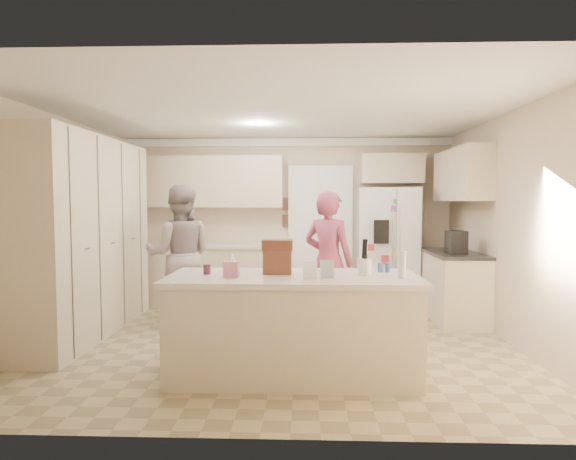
{
  "coord_description": "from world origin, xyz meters",
  "views": [
    {
      "loc": [
        0.31,
        -5.43,
        1.6
      ],
      "look_at": [
        0.1,
        0.35,
        1.25
      ],
      "focal_mm": 30.0,
      "sensor_mm": 36.0,
      "label": 1
    }
  ],
  "objects_px": {
    "coffee_maker": "(456,242)",
    "teen_girl": "(328,262)",
    "dollhouse_body": "(277,262)",
    "teen_boy": "(180,255)",
    "refrigerator": "(392,247)",
    "utensil_crock": "(365,267)",
    "island_base": "(293,328)",
    "tissue_box": "(231,269)"
  },
  "relations": [
    {
      "from": "coffee_maker",
      "to": "teen_girl",
      "type": "height_order",
      "value": "teen_girl"
    },
    {
      "from": "coffee_maker",
      "to": "dollhouse_body",
      "type": "height_order",
      "value": "coffee_maker"
    },
    {
      "from": "coffee_maker",
      "to": "teen_girl",
      "type": "bearing_deg",
      "value": -165.52
    },
    {
      "from": "teen_boy",
      "to": "dollhouse_body",
      "type": "bearing_deg",
      "value": 118.94
    },
    {
      "from": "refrigerator",
      "to": "utensil_crock",
      "type": "distance_m",
      "value": 3.12
    },
    {
      "from": "island_base",
      "to": "coffee_maker",
      "type": "bearing_deg",
      "value": 42.83
    },
    {
      "from": "tissue_box",
      "to": "teen_girl",
      "type": "xyz_separation_m",
      "value": [
        0.94,
        1.57,
        -0.13
      ]
    },
    {
      "from": "dollhouse_body",
      "to": "teen_boy",
      "type": "xyz_separation_m",
      "value": [
        -1.37,
        1.72,
        -0.13
      ]
    },
    {
      "from": "coffee_maker",
      "to": "utensil_crock",
      "type": "bearing_deg",
      "value": -127.12
    },
    {
      "from": "utensil_crock",
      "to": "island_base",
      "type": "bearing_deg",
      "value": -175.6
    },
    {
      "from": "tissue_box",
      "to": "teen_boy",
      "type": "bearing_deg",
      "value": 116.89
    },
    {
      "from": "coffee_maker",
      "to": "teen_boy",
      "type": "bearing_deg",
      "value": -178.71
    },
    {
      "from": "dollhouse_body",
      "to": "teen_girl",
      "type": "distance_m",
      "value": 1.48
    },
    {
      "from": "dollhouse_body",
      "to": "refrigerator",
      "type": "bearing_deg",
      "value": 61.87
    },
    {
      "from": "refrigerator",
      "to": "teen_girl",
      "type": "bearing_deg",
      "value": -107.78
    },
    {
      "from": "island_base",
      "to": "teen_girl",
      "type": "distance_m",
      "value": 1.58
    },
    {
      "from": "utensil_crock",
      "to": "teen_girl",
      "type": "distance_m",
      "value": 1.45
    },
    {
      "from": "refrigerator",
      "to": "coffee_maker",
      "type": "height_order",
      "value": "refrigerator"
    },
    {
      "from": "coffee_maker",
      "to": "island_base",
      "type": "bearing_deg",
      "value": -137.17
    },
    {
      "from": "teen_boy",
      "to": "utensil_crock",
      "type": "bearing_deg",
      "value": 131.17
    },
    {
      "from": "utensil_crock",
      "to": "teen_boy",
      "type": "bearing_deg",
      "value": 140.84
    },
    {
      "from": "coffee_maker",
      "to": "island_base",
      "type": "height_order",
      "value": "coffee_maker"
    },
    {
      "from": "refrigerator",
      "to": "utensil_crock",
      "type": "relative_size",
      "value": 12.0
    },
    {
      "from": "island_base",
      "to": "teen_girl",
      "type": "bearing_deg",
      "value": 75.17
    },
    {
      "from": "coffee_maker",
      "to": "island_base",
      "type": "distance_m",
      "value": 2.87
    },
    {
      "from": "tissue_box",
      "to": "refrigerator",
      "type": "bearing_deg",
      "value": 57.9
    },
    {
      "from": "refrigerator",
      "to": "teen_boy",
      "type": "height_order",
      "value": "teen_boy"
    },
    {
      "from": "coffee_maker",
      "to": "dollhouse_body",
      "type": "distance_m",
      "value": 2.84
    },
    {
      "from": "island_base",
      "to": "dollhouse_body",
      "type": "height_order",
      "value": "dollhouse_body"
    },
    {
      "from": "island_base",
      "to": "teen_boy",
      "type": "relative_size",
      "value": 1.22
    },
    {
      "from": "teen_boy",
      "to": "refrigerator",
      "type": "bearing_deg",
      "value": -166.79
    },
    {
      "from": "refrigerator",
      "to": "island_base",
      "type": "xyz_separation_m",
      "value": [
        -1.44,
        -3.07,
        -0.46
      ]
    },
    {
      "from": "utensil_crock",
      "to": "teen_boy",
      "type": "distance_m",
      "value": 2.8
    },
    {
      "from": "utensil_crock",
      "to": "tissue_box",
      "type": "distance_m",
      "value": 1.21
    },
    {
      "from": "dollhouse_body",
      "to": "teen_boy",
      "type": "bearing_deg",
      "value": 128.61
    },
    {
      "from": "island_base",
      "to": "teen_boy",
      "type": "distance_m",
      "value": 2.42
    },
    {
      "from": "coffee_maker",
      "to": "teen_boy",
      "type": "height_order",
      "value": "teen_boy"
    },
    {
      "from": "teen_girl",
      "to": "tissue_box",
      "type": "bearing_deg",
      "value": 87.81
    },
    {
      "from": "coffee_maker",
      "to": "utensil_crock",
      "type": "distance_m",
      "value": 2.32
    },
    {
      "from": "tissue_box",
      "to": "teen_girl",
      "type": "height_order",
      "value": "teen_girl"
    },
    {
      "from": "tissue_box",
      "to": "dollhouse_body",
      "type": "relative_size",
      "value": 0.54
    },
    {
      "from": "island_base",
      "to": "tissue_box",
      "type": "xyz_separation_m",
      "value": [
        -0.55,
        -0.1,
        0.56
      ]
    }
  ]
}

